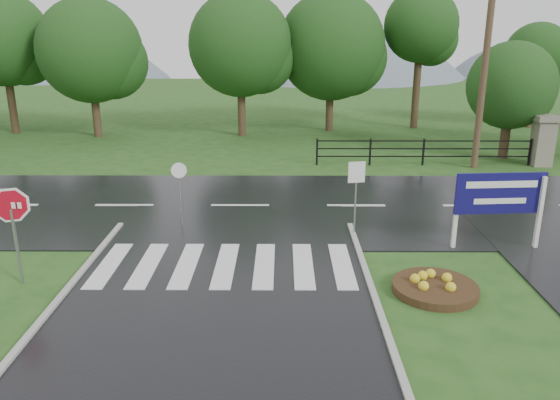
{
  "coord_description": "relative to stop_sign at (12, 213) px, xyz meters",
  "views": [
    {
      "loc": [
        1.46,
        -7.86,
        5.88
      ],
      "look_at": [
        1.4,
        6.0,
        1.5
      ],
      "focal_mm": 35.0,
      "sensor_mm": 36.0,
      "label": 1
    }
  ],
  "objects": [
    {
      "name": "pillar_west",
      "position": [
        17.82,
        11.93,
        -0.6
      ],
      "size": [
        1.0,
        1.0,
        2.24
      ],
      "color": "gray",
      "rests_on": "ground"
    },
    {
      "name": "stop_sign",
      "position": [
        0.0,
        0.0,
        0.0
      ],
      "size": [
        1.07,
        0.38,
        2.54
      ],
      "color": "#939399",
      "rests_on": "ground"
    },
    {
      "name": "flower_bed",
      "position": [
        9.83,
        -0.44,
        -1.63
      ],
      "size": [
        1.97,
        1.97,
        0.39
      ],
      "color": "#332111",
      "rests_on": "ground"
    },
    {
      "name": "main_road",
      "position": [
        4.82,
        5.93,
        -1.78
      ],
      "size": [
        90.0,
        8.0,
        0.04
      ],
      "primitive_type": "cube",
      "color": "black",
      "rests_on": "ground"
    },
    {
      "name": "hills",
      "position": [
        8.31,
        60.93,
        -17.31
      ],
      "size": [
        102.0,
        48.0,
        48.0
      ],
      "color": "slate",
      "rests_on": "ground"
    },
    {
      "name": "fence_west",
      "position": [
        12.57,
        11.93,
        -1.05
      ],
      "size": [
        9.58,
        0.08,
        1.2
      ],
      "color": "black",
      "rests_on": "ground"
    },
    {
      "name": "treeline",
      "position": [
        5.82,
        19.93,
        -1.78
      ],
      "size": [
        83.2,
        5.2,
        10.0
      ],
      "color": "#163D13",
      "rests_on": "ground"
    },
    {
      "name": "ground",
      "position": [
        4.82,
        -4.07,
        -1.78
      ],
      "size": [
        120.0,
        120.0,
        0.0
      ],
      "primitive_type": "plane",
      "color": "#254E1A",
      "rests_on": "ground"
    },
    {
      "name": "reg_sign_small",
      "position": [
        8.4,
        3.16,
        -0.19
      ],
      "size": [
        0.5,
        0.12,
        2.26
      ],
      "color": "#939399",
      "rests_on": "ground"
    },
    {
      "name": "reg_sign_round",
      "position": [
        3.16,
        3.97,
        -0.47
      ],
      "size": [
        0.47,
        0.09,
        2.03
      ],
      "color": "#939399",
      "rests_on": "ground"
    },
    {
      "name": "estate_billboard",
      "position": [
        12.18,
        2.21,
        -0.28
      ],
      "size": [
        2.49,
        0.25,
        2.18
      ],
      "color": "silver",
      "rests_on": "ground"
    },
    {
      "name": "crosswalk",
      "position": [
        4.82,
        0.93,
        -1.72
      ],
      "size": [
        6.5,
        2.8,
        0.02
      ],
      "color": "silver",
      "rests_on": "ground"
    },
    {
      "name": "utility_pole_east",
      "position": [
        14.71,
        11.43,
        2.54
      ],
      "size": [
        1.5,
        0.42,
        8.5
      ],
      "color": "#473523",
      "rests_on": "ground"
    },
    {
      "name": "entrance_tree_left",
      "position": [
        16.74,
        13.43,
        1.58
      ],
      "size": [
        3.98,
        3.98,
        5.37
      ],
      "color": "#3D2B1C",
      "rests_on": "ground"
    }
  ]
}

